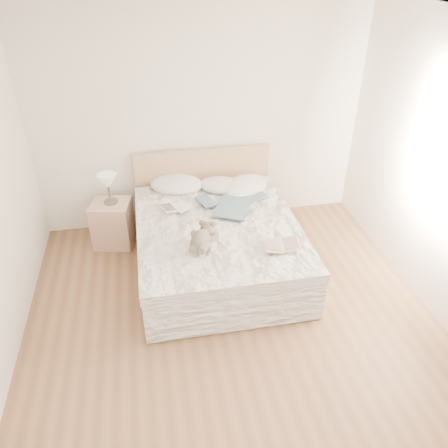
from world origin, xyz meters
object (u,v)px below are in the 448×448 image
Objects in this scene: childrens_book at (282,245)px; teddy_bear at (201,245)px; photo_book at (175,208)px; nightstand at (113,223)px; bed at (217,241)px; table_lamp at (108,183)px.

teddy_bear reaches higher than childrens_book.
photo_book is at bearing 126.72° from teddy_bear.
childrens_book is (1.70, -1.28, 0.35)m from nightstand.
bed is 6.77× the size of photo_book.
childrens_book is 0.79m from teddy_bear.
bed is 0.60m from photo_book.
teddy_bear is at bearing -97.84° from photo_book.
bed is 3.83× the size of nightstand.
teddy_bear is (-0.78, 0.12, 0.02)m from childrens_book.
bed reaches higher than photo_book.
photo_book is at bearing -26.29° from nightstand.
childrens_book is at bearing -37.02° from nightstand.
bed reaches higher than table_lamp.
nightstand is 1.77× the size of photo_book.
nightstand is (-1.16, 0.64, -0.03)m from bed.
photo_book is 0.89× the size of teddy_bear.
childrens_book is (1.68, -1.30, -0.19)m from table_lamp.
nightstand is at bearing 150.51° from childrens_book.
childrens_book is 1.02× the size of teddy_bear.
table_lamp is 2.14m from childrens_book.
bed is 0.90m from childrens_book.
nightstand is 0.54m from table_lamp.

